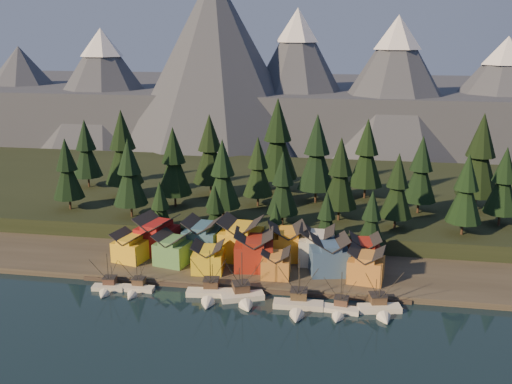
% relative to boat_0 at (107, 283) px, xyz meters
% --- Properties ---
extents(ground, '(500.00, 500.00, 0.00)m').
position_rel_boat_0_xyz_m(ground, '(31.65, -9.78, -2.04)').
color(ground, black).
rests_on(ground, ground).
extents(shore_strip, '(400.00, 50.00, 1.50)m').
position_rel_boat_0_xyz_m(shore_strip, '(31.65, 30.22, -1.29)').
color(shore_strip, '#352F26').
rests_on(shore_strip, ground).
extents(hillside, '(420.00, 100.00, 6.00)m').
position_rel_boat_0_xyz_m(hillside, '(31.65, 80.22, 0.96)').
color(hillside, black).
rests_on(hillside, ground).
extents(dock, '(80.00, 4.00, 1.00)m').
position_rel_boat_0_xyz_m(dock, '(31.65, 6.72, -1.54)').
color(dock, '#4D4037').
rests_on(dock, ground).
extents(mountain_ridge, '(560.00, 190.00, 90.00)m').
position_rel_boat_0_xyz_m(mountain_ridge, '(27.45, 203.81, 24.01)').
color(mountain_ridge, '#4E5565').
rests_on(mountain_ridge, ground).
extents(boat_0, '(8.04, 8.61, 10.17)m').
position_rel_boat_0_xyz_m(boat_0, '(0.00, 0.00, 0.00)').
color(boat_0, beige).
rests_on(boat_0, ground).
extents(boat_1, '(8.47, 9.23, 9.87)m').
position_rel_boat_0_xyz_m(boat_1, '(6.94, 0.61, -0.16)').
color(boat_1, beige).
rests_on(boat_1, ground).
extents(boat_2, '(11.83, 12.67, 12.28)m').
position_rel_boat_0_xyz_m(boat_2, '(25.14, 0.71, 0.18)').
color(boat_2, silver).
rests_on(boat_2, ground).
extents(boat_3, '(10.74, 11.37, 12.80)m').
position_rel_boat_0_xyz_m(boat_3, '(33.36, 0.10, 0.48)').
color(boat_3, silver).
rests_on(boat_3, ground).
extents(boat_4, '(11.63, 12.62, 12.86)m').
position_rel_boat_0_xyz_m(boat_4, '(46.15, -2.02, 0.35)').
color(boat_4, beige).
rests_on(boat_4, ground).
extents(boat_5, '(8.95, 9.54, 10.39)m').
position_rel_boat_0_xyz_m(boat_5, '(55.41, -2.16, -0.04)').
color(boat_5, silver).
rests_on(boat_5, ground).
extents(boat_6, '(10.24, 10.84, 12.25)m').
position_rel_boat_0_xyz_m(boat_6, '(64.40, -0.55, 0.37)').
color(boat_6, silver).
rests_on(boat_6, ground).
extents(house_front_0, '(9.39, 9.08, 7.85)m').
position_rel_boat_0_xyz_m(house_front_0, '(-0.11, 15.80, 3.58)').
color(house_front_0, yellow).
rests_on(house_front_0, shore_strip).
extents(house_front_1, '(9.60, 9.36, 8.36)m').
position_rel_boat_0_xyz_m(house_front_1, '(11.58, 15.49, 3.85)').
color(house_front_1, '#4E8849').
rests_on(house_front_1, shore_strip).
extents(house_front_2, '(8.24, 8.30, 7.49)m').
position_rel_boat_0_xyz_m(house_front_2, '(21.95, 12.34, 3.39)').
color(house_front_2, gold).
rests_on(house_front_2, shore_strip).
extents(house_front_3, '(10.71, 10.31, 9.86)m').
position_rel_boat_0_xyz_m(house_front_3, '(33.09, 16.18, 4.64)').
color(house_front_3, maroon).
rests_on(house_front_3, shore_strip).
extents(house_front_4, '(7.13, 7.66, 7.05)m').
position_rel_boat_0_xyz_m(house_front_4, '(39.29, 12.08, 3.16)').
color(house_front_4, '#C27D31').
rests_on(house_front_4, shore_strip).
extents(house_front_5, '(10.87, 10.23, 9.72)m').
position_rel_boat_0_xyz_m(house_front_5, '(52.08, 16.25, 4.57)').
color(house_front_5, '#33517A').
rests_on(house_front_5, shore_strip).
extents(house_front_6, '(9.38, 8.99, 8.33)m').
position_rel_boat_0_xyz_m(house_front_6, '(61.21, 13.09, 3.83)').
color(house_front_6, '#C47C32').
rests_on(house_front_6, shore_strip).
extents(house_back_0, '(11.66, 11.38, 10.55)m').
position_rel_boat_0_xyz_m(house_back_0, '(5.29, 21.88, 5.00)').
color(house_back_0, maroon).
rests_on(house_back_0, shore_strip).
extents(house_back_1, '(9.89, 10.00, 10.18)m').
position_rel_boat_0_xyz_m(house_back_1, '(17.74, 22.95, 4.80)').
color(house_back_1, '#325A77').
rests_on(house_back_1, shore_strip).
extents(house_back_2, '(11.28, 10.48, 11.27)m').
position_rel_boat_0_xyz_m(house_back_2, '(28.59, 21.94, 5.38)').
color(house_back_2, yellow).
rests_on(house_back_2, shore_strip).
extents(house_back_3, '(11.26, 10.47, 9.73)m').
position_rel_boat_0_xyz_m(house_back_3, '(40.57, 23.83, 4.57)').
color(house_back_3, orange).
rests_on(house_back_3, shore_strip).
extents(house_back_4, '(8.98, 8.62, 9.74)m').
position_rel_boat_0_xyz_m(house_back_4, '(48.67, 22.17, 4.57)').
color(house_back_4, beige).
rests_on(house_back_4, shore_strip).
extents(house_back_5, '(8.33, 8.41, 8.50)m').
position_rel_boat_0_xyz_m(house_back_5, '(60.98, 21.62, 3.92)').
color(house_back_5, maroon).
rests_on(house_back_5, shore_strip).
extents(tree_hill_0, '(9.79, 9.79, 22.79)m').
position_rel_boat_0_xyz_m(tree_hill_0, '(-30.35, 42.22, 16.42)').
color(tree_hill_0, '#332319').
rests_on(tree_hill_0, hillside).
extents(tree_hill_1, '(12.74, 12.74, 29.69)m').
position_rel_boat_0_xyz_m(tree_hill_1, '(-18.35, 58.22, 20.19)').
color(tree_hill_1, '#332319').
rests_on(tree_hill_1, hillside).
extents(tree_hill_2, '(10.37, 10.37, 24.16)m').
position_rel_boat_0_xyz_m(tree_hill_2, '(-8.35, 38.22, 17.16)').
color(tree_hill_2, '#332319').
rests_on(tree_hill_2, hillside).
extents(tree_hill_3, '(11.08, 11.08, 25.81)m').
position_rel_boat_0_xyz_m(tree_hill_3, '(1.65, 50.22, 18.06)').
color(tree_hill_3, '#332319').
rests_on(tree_hill_3, hillside).
extents(tree_hill_4, '(12.00, 12.00, 27.95)m').
position_rel_boat_0_xyz_m(tree_hill_4, '(9.65, 65.22, 19.24)').
color(tree_hill_4, '#332319').
rests_on(tree_hill_4, hillside).
extents(tree_hill_5, '(10.47, 10.47, 24.38)m').
position_rel_boat_0_xyz_m(tree_hill_5, '(19.65, 40.22, 17.29)').
color(tree_hill_5, '#332319').
rests_on(tree_hill_5, hillside).
extents(tree_hill_6, '(9.72, 9.72, 22.65)m').
position_rel_boat_0_xyz_m(tree_hill_6, '(27.65, 55.22, 16.34)').
color(tree_hill_6, '#332319').
rests_on(tree_hill_6, hillside).
extents(tree_hill_7, '(9.36, 9.36, 21.80)m').
position_rel_boat_0_xyz_m(tree_hill_7, '(37.65, 38.22, 15.87)').
color(tree_hill_7, '#332319').
rests_on(tree_hill_7, hillside).
extents(tree_hill_8, '(12.55, 12.55, 29.23)m').
position_rel_boat_0_xyz_m(tree_hill_8, '(45.65, 62.22, 19.94)').
color(tree_hill_8, '#332319').
rests_on(tree_hill_8, hillside).
extents(tree_hill_9, '(10.76, 10.76, 25.08)m').
position_rel_boat_0_xyz_m(tree_hill_9, '(53.65, 45.22, 17.67)').
color(tree_hill_9, '#332319').
rests_on(tree_hill_9, hillside).
extents(tree_hill_10, '(11.60, 11.60, 27.02)m').
position_rel_boat_0_xyz_m(tree_hill_10, '(61.65, 70.22, 18.73)').
color(tree_hill_10, '#332319').
rests_on(tree_hill_10, hillside).
extents(tree_hill_11, '(9.45, 9.45, 22.02)m').
position_rel_boat_0_xyz_m(tree_hill_11, '(69.65, 40.22, 15.99)').
color(tree_hill_11, '#332319').
rests_on(tree_hill_11, hillside).
extents(tree_hill_12, '(10.42, 10.42, 24.28)m').
position_rel_boat_0_xyz_m(tree_hill_12, '(77.65, 56.22, 17.23)').
color(tree_hill_12, '#332319').
rests_on(tree_hill_12, hillside).
extents(tree_hill_13, '(9.86, 9.86, 22.96)m').
position_rel_boat_0_xyz_m(tree_hill_13, '(87.65, 38.22, 16.51)').
color(tree_hill_13, '#332319').
rests_on(tree_hill_13, hillside).
extents(tree_hill_14, '(13.19, 13.19, 30.73)m').
position_rel_boat_0_xyz_m(tree_hill_14, '(95.65, 62.22, 20.76)').
color(tree_hill_14, '#332319').
rests_on(tree_hill_14, hillside).
extents(tree_hill_15, '(14.10, 14.10, 32.84)m').
position_rel_boat_0_xyz_m(tree_hill_15, '(31.65, 72.22, 21.92)').
color(tree_hill_15, '#332319').
rests_on(tree_hill_15, hillside).
extents(tree_hill_16, '(10.53, 10.53, 24.54)m').
position_rel_boat_0_xyz_m(tree_hill_16, '(-36.35, 68.22, 17.37)').
color(tree_hill_16, '#332319').
rests_on(tree_hill_16, hillside).
extents(tree_hill_17, '(9.96, 9.96, 23.20)m').
position_rel_boat_0_xyz_m(tree_hill_17, '(99.65, 48.22, 16.64)').
color(tree_hill_17, '#332319').
rests_on(tree_hill_17, hillside).
extents(tree_shore_0, '(7.79, 7.79, 18.16)m').
position_rel_boat_0_xyz_m(tree_shore_0, '(3.65, 30.22, 9.38)').
color(tree_shore_0, '#332319').
rests_on(tree_shore_0, shore_strip).
extents(tree_shore_1, '(7.64, 7.64, 17.80)m').
position_rel_boat_0_xyz_m(tree_shore_1, '(19.65, 30.22, 9.18)').
color(tree_shore_1, '#332319').
rests_on(tree_shore_1, shore_strip).
extents(tree_shore_2, '(5.87, 5.87, 13.68)m').
position_rel_boat_0_xyz_m(tree_shore_2, '(36.65, 30.22, 6.92)').
color(tree_shore_2, '#332319').
rests_on(tree_shore_2, shore_strip).
extents(tree_shore_3, '(7.51, 7.51, 17.50)m').
position_rel_boat_0_xyz_m(tree_shore_3, '(50.65, 30.22, 9.02)').
color(tree_shore_3, '#332319').
rests_on(tree_shore_3, shore_strip).
extents(tree_shore_4, '(7.87, 7.87, 18.34)m').
position_rel_boat_0_xyz_m(tree_shore_4, '(62.65, 30.22, 9.48)').
color(tree_shore_4, '#332319').
rests_on(tree_shore_4, shore_strip).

